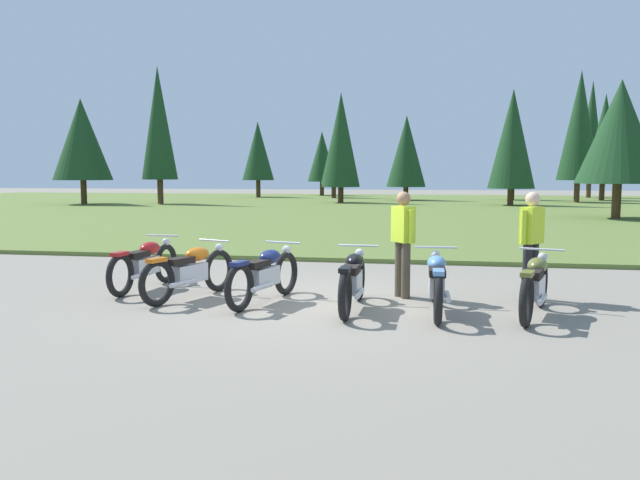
{
  "coord_description": "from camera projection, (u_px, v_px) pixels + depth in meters",
  "views": [
    {
      "loc": [
        1.72,
        -9.06,
        1.94
      ],
      "look_at": [
        0.0,
        0.6,
        0.9
      ],
      "focal_mm": 34.97,
      "sensor_mm": 36.0,
      "label": 1
    }
  ],
  "objects": [
    {
      "name": "ground_plane",
      "position": [
        313.0,
        304.0,
        9.37
      ],
      "size": [
        140.0,
        140.0,
        0.0
      ],
      "primitive_type": "plane",
      "color": "gray"
    },
    {
      "name": "grass_moorland",
      "position": [
        400.0,
        208.0,
        35.21
      ],
      "size": [
        80.0,
        44.0,
        0.1
      ],
      "primitive_type": "cube",
      "color": "#5B7033",
      "rests_on": "ground"
    },
    {
      "name": "forest_treeline",
      "position": [
        463.0,
        137.0,
        38.72
      ],
      "size": [
        44.01,
        29.11,
        9.23
      ],
      "color": "#47331E",
      "rests_on": "ground"
    },
    {
      "name": "motorcycle_red",
      "position": [
        145.0,
        264.0,
        10.49
      ],
      "size": [
        0.62,
        2.1,
        0.88
      ],
      "color": "black",
      "rests_on": "ground"
    },
    {
      "name": "motorcycle_orange",
      "position": [
        190.0,
        271.0,
        9.72
      ],
      "size": [
        0.92,
        2.0,
        0.88
      ],
      "color": "black",
      "rests_on": "ground"
    },
    {
      "name": "motorcycle_navy",
      "position": [
        265.0,
        274.0,
        9.4
      ],
      "size": [
        0.77,
        2.06,
        0.88
      ],
      "color": "black",
      "rests_on": "ground"
    },
    {
      "name": "motorcycle_black",
      "position": [
        353.0,
        279.0,
        8.91
      ],
      "size": [
        0.62,
        2.1,
        0.88
      ],
      "color": "black",
      "rests_on": "ground"
    },
    {
      "name": "motorcycle_sky_blue",
      "position": [
        437.0,
        282.0,
        8.69
      ],
      "size": [
        0.62,
        2.1,
        0.88
      ],
      "color": "black",
      "rests_on": "ground"
    },
    {
      "name": "motorcycle_olive",
      "position": [
        535.0,
        285.0,
        8.5
      ],
      "size": [
        0.82,
        2.04,
        0.88
      ],
      "color": "black",
      "rests_on": "ground"
    },
    {
      "name": "rider_with_back_turned",
      "position": [
        403.0,
        238.0,
        9.75
      ],
      "size": [
        0.39,
        0.46,
        1.67
      ],
      "color": "#4C4233",
      "rests_on": "ground"
    },
    {
      "name": "rider_checking_bike",
      "position": [
        531.0,
        239.0,
        9.56
      ],
      "size": [
        0.4,
        0.44,
        1.67
      ],
      "color": "black",
      "rests_on": "ground"
    }
  ]
}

